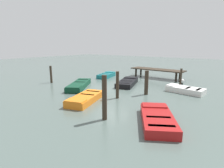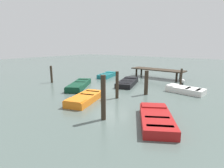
# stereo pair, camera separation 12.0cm
# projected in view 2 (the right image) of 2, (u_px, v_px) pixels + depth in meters

# --- Properties ---
(ground_plane) EXTENTS (80.00, 80.00, 0.00)m
(ground_plane) POSITION_uv_depth(u_px,v_px,m) (112.00, 88.00, 14.51)
(ground_plane) COLOR #4C5B56
(dock_segment) EXTENTS (5.72, 1.89, 0.95)m
(dock_segment) POSITION_uv_depth(u_px,v_px,m) (158.00, 70.00, 18.89)
(dock_segment) COLOR #33281E
(dock_segment) RESTS_ON ground_plane
(rowboat_red) EXTENTS (2.70, 3.37, 0.46)m
(rowboat_red) POSITION_uv_depth(u_px,v_px,m) (156.00, 119.00, 7.97)
(rowboat_red) COLOR maroon
(rowboat_red) RESTS_ON ground_plane
(rowboat_dark_green) EXTENTS (3.04, 4.01, 0.46)m
(rowboat_dark_green) POSITION_uv_depth(u_px,v_px,m) (79.00, 85.00, 14.73)
(rowboat_dark_green) COLOR #0C3823
(rowboat_dark_green) RESTS_ON ground_plane
(rowboat_teal) EXTENTS (1.71, 2.87, 0.46)m
(rowboat_teal) POSITION_uv_depth(u_px,v_px,m) (107.00, 75.00, 19.49)
(rowboat_teal) COLOR #14666B
(rowboat_teal) RESTS_ON ground_plane
(rowboat_white) EXTENTS (2.75, 1.54, 0.46)m
(rowboat_white) POSITION_uv_depth(u_px,v_px,m) (185.00, 90.00, 13.12)
(rowboat_white) COLOR silver
(rowboat_white) RESTS_ON ground_plane
(rowboat_black) EXTENTS (2.25, 3.67, 0.46)m
(rowboat_black) POSITION_uv_depth(u_px,v_px,m) (127.00, 82.00, 15.69)
(rowboat_black) COLOR black
(rowboat_black) RESTS_ON ground_plane
(rowboat_orange) EXTENTS (2.05, 3.32, 0.46)m
(rowboat_orange) POSITION_uv_depth(u_px,v_px,m) (85.00, 98.00, 11.03)
(rowboat_orange) COLOR orange
(rowboat_orange) RESTS_ON ground_plane
(mooring_piling_far_left) EXTENTS (0.21, 0.21, 1.79)m
(mooring_piling_far_left) POSITION_uv_depth(u_px,v_px,m) (117.00, 85.00, 11.61)
(mooring_piling_far_left) COLOR #33281E
(mooring_piling_far_left) RESTS_ON ground_plane
(mooring_piling_near_right) EXTENTS (0.20, 0.20, 1.58)m
(mooring_piling_near_right) POSITION_uv_depth(u_px,v_px,m) (51.00, 74.00, 16.51)
(mooring_piling_near_right) COLOR #33281E
(mooring_piling_near_right) RESTS_ON ground_plane
(mooring_piling_center) EXTENTS (0.27, 0.27, 1.71)m
(mooring_piling_center) POSITION_uv_depth(u_px,v_px,m) (146.00, 83.00, 12.48)
(mooring_piling_center) COLOR #33281E
(mooring_piling_center) RESTS_ON ground_plane
(mooring_piling_far_right) EXTENTS (0.23, 0.23, 2.13)m
(mooring_piling_far_right) POSITION_uv_depth(u_px,v_px,m) (103.00, 98.00, 8.19)
(mooring_piling_far_right) COLOR #33281E
(mooring_piling_far_right) RESTS_ON ground_plane
(mooring_piling_near_left) EXTENTS (0.17, 0.17, 1.51)m
(mooring_piling_near_left) POSITION_uv_depth(u_px,v_px,m) (181.00, 77.00, 15.09)
(mooring_piling_near_left) COLOR #33281E
(mooring_piling_near_left) RESTS_ON ground_plane
(marker_buoy) EXTENTS (0.36, 0.36, 0.48)m
(marker_buoy) POSITION_uv_depth(u_px,v_px,m) (183.00, 81.00, 15.86)
(marker_buoy) COLOR #262626
(marker_buoy) RESTS_ON ground_plane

